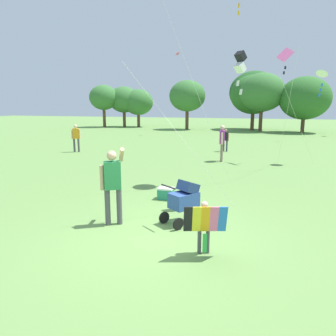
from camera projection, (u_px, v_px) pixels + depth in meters
name	position (u px, v px, depth m)	size (l,w,h in m)	color
ground_plane	(159.00, 235.00, 6.77)	(120.00, 120.00, 0.00)	#668E47
treeline_distant	(225.00, 96.00, 34.59)	(26.87, 7.61, 6.39)	brown
child_with_butterfly_kite	(204.00, 222.00, 5.81)	(0.79, 0.47, 1.02)	#4C4C51
person_adult_flyer	(113.00, 181.00, 7.21)	(0.55, 0.68, 1.82)	#4C4C51
stroller	(184.00, 198.00, 7.39)	(0.89, 1.06, 1.03)	black
kite_adult_black	(239.00, 64.00, 8.01)	(2.47, 2.26, 4.09)	black
kite_green_novelty	(285.00, 59.00, 14.39)	(0.76, 3.80, 5.36)	pink
kite_blue_high	(321.00, 75.00, 14.25)	(2.26, 2.82, 4.31)	white
person_red_shirt	(222.00, 140.00, 15.42)	(0.27, 0.57, 1.77)	#7F705B
person_sitting_far	(225.00, 138.00, 18.72)	(0.41, 0.26, 1.34)	#33384C
person_couple_left	(76.00, 136.00, 18.51)	(0.46, 0.36, 1.61)	#4C4C51
cooler_box	(166.00, 193.00, 9.35)	(0.45, 0.33, 0.35)	#288466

